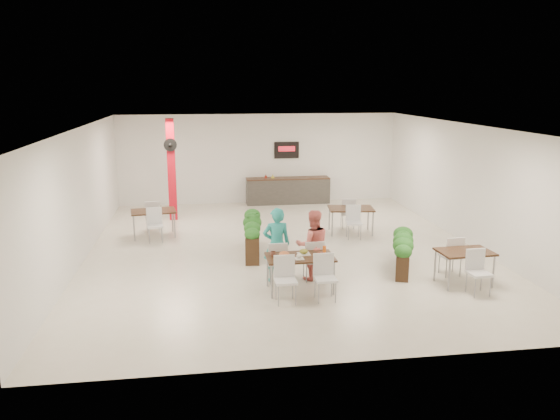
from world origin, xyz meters
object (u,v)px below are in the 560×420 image
object	(u,v)px
planter_left	(252,233)
side_table_c	(465,257)
red_column	(172,168)
planter_right	(403,250)
diner_man	(277,245)
diner_woman	(313,245)
main_table	(300,262)
side_table_a	(153,215)
side_table_b	(351,212)
service_counter	(288,190)

from	to	relation	value
planter_left	side_table_c	bearing A→B (deg)	-33.60
red_column	planter_right	world-z (taller)	red_column
diner_man	diner_woman	xyz separation A→B (m)	(0.80, 0.00, -0.04)
main_table	planter_left	bearing A→B (deg)	105.00
planter_right	side_table_a	size ratio (longest dim) A/B	1.02
planter_left	side_table_b	xyz separation A→B (m)	(3.00, 1.55, 0.11)
side_table_b	planter_right	bearing A→B (deg)	-77.67
side_table_c	diner_woman	bearing A→B (deg)	163.10
diner_man	side_table_c	world-z (taller)	diner_man
diner_man	red_column	bearing A→B (deg)	-68.06
service_counter	planter_right	bearing A→B (deg)	-79.04
side_table_b	side_table_c	distance (m)	4.59
red_column	planter_left	world-z (taller)	red_column
red_column	diner_man	world-z (taller)	red_column
red_column	service_counter	bearing A→B (deg)	25.00
planter_right	side_table_c	bearing A→B (deg)	-47.96
side_table_b	side_table_a	bearing A→B (deg)	-177.98
red_column	diner_woman	size ratio (longest dim) A/B	2.04
service_counter	side_table_b	size ratio (longest dim) A/B	1.81
red_column	side_table_c	distance (m)	9.45
diner_woman	planter_right	distance (m)	2.22
planter_left	red_column	bearing A→B (deg)	118.42
diner_woman	side_table_a	world-z (taller)	diner_woman
planter_left	side_table_b	size ratio (longest dim) A/B	1.27
planter_left	side_table_b	world-z (taller)	planter_left
red_column	main_table	size ratio (longest dim) A/B	1.96
diner_man	planter_left	xyz separation A→B (m)	(-0.34, 2.06, -0.30)
diner_man	planter_right	distance (m)	3.02
red_column	side_table_b	bearing A→B (deg)	-25.22
main_table	side_table_a	distance (m)	5.80
red_column	diner_woman	world-z (taller)	red_column
service_counter	main_table	xyz separation A→B (m)	(-1.12, -8.56, 0.14)
red_column	planter_left	bearing A→B (deg)	-61.58
service_counter	side_table_b	world-z (taller)	service_counter
service_counter	side_table_a	xyz separation A→B (m)	(-4.46, -3.81, 0.14)
main_table	side_table_b	world-z (taller)	same
diner_woman	planter_right	bearing A→B (deg)	-173.11
red_column	planter_right	distance (m)	8.03
service_counter	planter_right	world-z (taller)	service_counter
service_counter	side_table_b	bearing A→B (deg)	-74.89
diner_woman	side_table_b	bearing A→B (deg)	-117.85
diner_man	side_table_b	bearing A→B (deg)	-126.96
side_table_b	side_table_c	bearing A→B (deg)	-66.80
diner_woman	planter_left	distance (m)	2.36
service_counter	diner_woman	size ratio (longest dim) A/B	1.91
service_counter	main_table	bearing A→B (deg)	-97.45
diner_man	planter_right	xyz separation A→B (m)	(2.98, 0.28, -0.34)
diner_woman	red_column	bearing A→B (deg)	-61.88
side_table_c	side_table_a	bearing A→B (deg)	141.97
main_table	diner_woman	xyz separation A→B (m)	(0.41, 0.65, 0.15)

